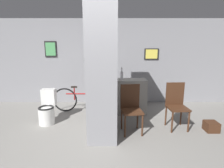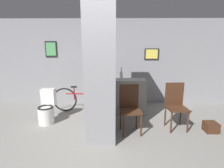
{
  "view_description": "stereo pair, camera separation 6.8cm",
  "coord_description": "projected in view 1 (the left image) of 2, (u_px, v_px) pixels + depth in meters",
  "views": [
    {
      "loc": [
        0.28,
        -2.87,
        1.77
      ],
      "look_at": [
        0.3,
        0.98,
        0.95
      ],
      "focal_mm": 28.0,
      "sensor_mm": 36.0,
      "label": 1
    },
    {
      "loc": [
        0.35,
        -2.87,
        1.77
      ],
      "look_at": [
        0.3,
        0.98,
        0.95
      ],
      "focal_mm": 28.0,
      "sensor_mm": 36.0,
      "label": 2
    }
  ],
  "objects": [
    {
      "name": "wall_back",
      "position": [
        102.0,
        62.0,
        5.47
      ],
      "size": [
        8.0,
        0.09,
        2.6
      ],
      "color": "gray",
      "rests_on": "ground_plane"
    },
    {
      "name": "counter_shelf",
      "position": [
        122.0,
        96.0,
        4.68
      ],
      "size": [
        1.25,
        0.44,
        0.93
      ],
      "color": "gray",
      "rests_on": "ground_plane"
    },
    {
      "name": "bicycle",
      "position": [
        84.0,
        99.0,
        4.82
      ],
      "size": [
        1.74,
        0.42,
        0.72
      ],
      "color": "black",
      "rests_on": "ground_plane"
    },
    {
      "name": "chair_by_doorway",
      "position": [
        175.0,
        103.0,
        3.84
      ],
      "size": [
        0.44,
        0.44,
        1.0
      ],
      "rotation": [
        0.0,
        0.0,
        0.07
      ],
      "color": "#422616",
      "rests_on": "ground_plane"
    },
    {
      "name": "floor_crate",
      "position": [
        210.0,
        126.0,
        3.74
      ],
      "size": [
        0.26,
        0.26,
        0.21
      ],
      "color": "#422616",
      "rests_on": "ground_plane"
    },
    {
      "name": "ground_plane",
      "position": [
        96.0,
        146.0,
        3.17
      ],
      "size": [
        14.0,
        14.0,
        0.0
      ],
      "primitive_type": "plane",
      "color": "gray"
    },
    {
      "name": "toilet",
      "position": [
        46.0,
        109.0,
        4.1
      ],
      "size": [
        0.36,
        0.52,
        0.78
      ],
      "color": "silver",
      "rests_on": "ground_plane"
    },
    {
      "name": "pillar_center",
      "position": [
        102.0,
        71.0,
        3.46
      ],
      "size": [
        0.58,
        1.15,
        2.6
      ],
      "color": "gray",
      "rests_on": "ground_plane"
    },
    {
      "name": "bottle_tall",
      "position": [
        121.0,
        75.0,
        4.52
      ],
      "size": [
        0.07,
        0.07,
        0.32
      ],
      "color": "silver",
      "rests_on": "counter_shelf"
    },
    {
      "name": "chair_near_pillar",
      "position": [
        130.0,
        106.0,
        3.66
      ],
      "size": [
        0.46,
        0.46,
        1.0
      ],
      "rotation": [
        0.0,
        0.0,
        0.13
      ],
      "color": "#422616",
      "rests_on": "ground_plane"
    }
  ]
}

